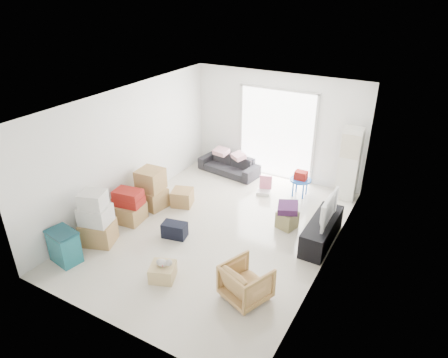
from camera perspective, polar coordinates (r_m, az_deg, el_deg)
room_shell at (r=7.70m, az=-1.02°, el=1.21°), size 4.98×6.48×3.18m
sliding_door at (r=10.23m, az=7.49°, el=6.88°), size 2.10×0.04×2.33m
ac_tower at (r=9.57m, az=17.42°, el=2.04°), size 0.45×0.30×1.75m
tv_console at (r=8.10m, az=13.78°, el=-7.23°), size 0.45×1.49×0.50m
television at (r=7.93m, az=14.01°, el=-5.36°), size 0.56×0.96×0.12m
sofa at (r=10.60m, az=0.70°, el=2.47°), size 1.69×0.69×0.64m
pillow_left at (r=10.56m, az=-0.41°, el=4.66°), size 0.47×0.40×0.13m
pillow_right at (r=10.29m, az=2.10°, el=4.00°), size 0.46×0.44×0.12m
armchair at (r=6.58m, az=3.20°, el=-14.29°), size 0.86×0.84×0.70m
storage_bins at (r=7.89m, az=-21.86°, el=-8.91°), size 0.62×0.48×0.64m
box_stack_a at (r=8.10m, az=-17.76°, el=-5.68°), size 0.75×0.69×1.11m
box_stack_b at (r=8.71m, az=-13.36°, el=-3.87°), size 0.65×0.60×0.73m
box_stack_c at (r=9.11m, az=-10.33°, el=-1.40°), size 0.68×0.59×0.91m
loose_box at (r=9.19m, az=-5.97°, el=-2.63°), size 0.57×0.57×0.37m
duffel_bag at (r=8.13m, az=-7.07°, el=-7.24°), size 0.53×0.38×0.31m
ottoman at (r=8.44m, az=9.00°, el=-5.74°), size 0.45×0.45×0.36m
blanket at (r=8.31m, az=9.12°, el=-4.27°), size 0.50×0.50×0.14m
kids_table at (r=9.58m, az=10.89°, el=0.08°), size 0.51×0.51×0.64m
toy_walker at (r=9.72m, az=5.76°, el=-1.36°), size 0.39×0.37×0.43m
wood_crate at (r=7.14m, az=-8.74°, el=-12.97°), size 0.53×0.53×0.27m
plush_bunny at (r=7.00m, az=-8.60°, el=-11.74°), size 0.29×0.16×0.15m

